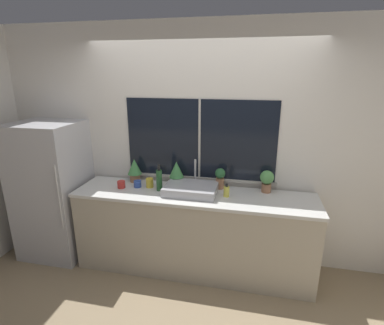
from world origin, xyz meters
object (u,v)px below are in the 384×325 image
object	(u,v)px
mug_red	(121,184)
mug_blue	(138,184)
potted_plant_far_left	(135,169)
potted_plant_far_right	(267,180)
refrigerator	(54,190)
potted_plant_center_left	(176,171)
sink	(191,189)
soap_bottle	(226,191)
mug_yellow	(150,183)
bottle_tall	(159,180)
potted_plant_center_right	(220,177)

from	to	relation	value
mug_red	mug_blue	bearing A→B (deg)	20.08
potted_plant_far_left	potted_plant_far_right	world-z (taller)	potted_plant_far_left
refrigerator	potted_plant_far_left	size ratio (longest dim) A/B	5.91
potted_plant_center_left	mug_red	distance (m)	0.64
sink	soap_bottle	bearing A→B (deg)	-2.32
potted_plant_center_left	potted_plant_far_right	world-z (taller)	potted_plant_center_left
mug_red	mug_yellow	size ratio (longest dim) A/B	0.83
soap_bottle	potted_plant_far_right	bearing A→B (deg)	28.10
potted_plant_far_right	mug_yellow	world-z (taller)	potted_plant_far_right
potted_plant_center_left	bottle_tall	bearing A→B (deg)	-124.40
refrigerator	potted_plant_far_left	distance (m)	1.02
potted_plant_center_left	potted_plant_far_left	bearing A→B (deg)	180.00
potted_plant_center_left	mug_blue	distance (m)	0.46
refrigerator	mug_yellow	world-z (taller)	refrigerator
bottle_tall	mug_red	world-z (taller)	bottle_tall
refrigerator	potted_plant_far_left	bearing A→B (deg)	12.23
sink	potted_plant_center_left	size ratio (longest dim) A/B	1.99
bottle_tall	mug_blue	size ratio (longest dim) A/B	3.60
sink	potted_plant_center_right	bearing A→B (deg)	35.23
potted_plant_center_right	mug_red	size ratio (longest dim) A/B	2.68
bottle_tall	potted_plant_center_left	bearing A→B (deg)	55.60
potted_plant_far_left	potted_plant_center_left	distance (m)	0.51
bottle_tall	mug_red	size ratio (longest dim) A/B	3.45
refrigerator	potted_plant_far_left	world-z (taller)	refrigerator
refrigerator	soap_bottle	bearing A→B (deg)	-0.24
sink	potted_plant_far_right	distance (m)	0.82
refrigerator	soap_bottle	world-z (taller)	refrigerator
sink	potted_plant_far_left	world-z (taller)	sink
soap_bottle	bottle_tall	xyz separation A→B (m)	(-0.74, 0.01, 0.07)
potted_plant_center_right	bottle_tall	distance (m)	0.67
mug_yellow	mug_red	bearing A→B (deg)	-164.46
potted_plant_center_right	mug_yellow	bearing A→B (deg)	-169.80
potted_plant_center_left	mug_blue	world-z (taller)	potted_plant_center_left
mug_yellow	soap_bottle	bearing A→B (deg)	-5.11
potted_plant_center_right	mug_yellow	distance (m)	0.79
soap_bottle	mug_yellow	distance (m)	0.88
potted_plant_center_right	mug_blue	xyz separation A→B (m)	(-0.91, -0.16, -0.09)
soap_bottle	mug_blue	xyz separation A→B (m)	(-1.01, 0.06, -0.02)
potted_plant_far_right	mug_blue	size ratio (longest dim) A/B	2.93
refrigerator	mug_blue	xyz separation A→B (m)	(1.06, 0.05, 0.14)
refrigerator	potted_plant_far_right	distance (m)	2.50
potted_plant_center_left	soap_bottle	world-z (taller)	potted_plant_center_left
potted_plant_far_left	potted_plant_far_right	bearing A→B (deg)	-0.00
potted_plant_far_right	sink	bearing A→B (deg)	-165.65
bottle_tall	potted_plant_center_right	bearing A→B (deg)	17.69
refrigerator	potted_plant_center_right	world-z (taller)	refrigerator
refrigerator	bottle_tall	xyz separation A→B (m)	(1.34, 0.01, 0.23)
soap_bottle	bottle_tall	size ratio (longest dim) A/B	0.47
potted_plant_center_left	mug_blue	size ratio (longest dim) A/B	3.36
bottle_tall	potted_plant_far_left	bearing A→B (deg)	151.10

